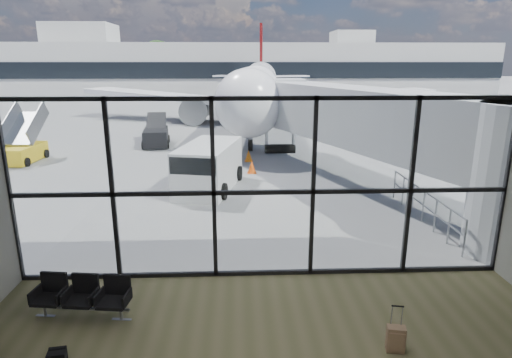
{
  "coord_description": "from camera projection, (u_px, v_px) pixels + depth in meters",
  "views": [
    {
      "loc": [
        -0.61,
        -9.85,
        5.25
      ],
      "look_at": [
        -0.05,
        3.0,
        1.71
      ],
      "focal_mm": 30.0,
      "sensor_mm": 36.0,
      "label": 1
    }
  ],
  "objects": [
    {
      "name": "ground",
      "position": [
        242.0,
        109.0,
        49.43
      ],
      "size": [
        220.0,
        220.0,
        0.0
      ],
      "primitive_type": "plane",
      "color": "slate",
      "rests_on": "ground"
    },
    {
      "name": "lounge_shell",
      "position": [
        286.0,
        268.0,
        5.58
      ],
      "size": [
        12.02,
        8.01,
        4.51
      ],
      "color": "#696642",
      "rests_on": "ground"
    },
    {
      "name": "glass_curtain_wall",
      "position": [
        264.0,
        190.0,
        10.31
      ],
      "size": [
        12.1,
        0.12,
        4.5
      ],
      "color": "white",
      "rests_on": "ground"
    },
    {
      "name": "jet_bridge",
      "position": [
        374.0,
        126.0,
        17.19
      ],
      "size": [
        8.0,
        16.5,
        4.33
      ],
      "color": "#ACAFB2",
      "rests_on": "ground"
    },
    {
      "name": "apron_railing",
      "position": [
        424.0,
        202.0,
        14.32
      ],
      "size": [
        0.06,
        5.46,
        1.11
      ],
      "color": "gray",
      "rests_on": "ground"
    },
    {
      "name": "far_terminal",
      "position": [
        237.0,
        68.0,
        69.46
      ],
      "size": [
        80.0,
        12.2,
        11.0
      ],
      "color": "#A0A19D",
      "rests_on": "ground"
    },
    {
      "name": "tree_1",
      "position": [
        24.0,
        62.0,
        77.22
      ],
      "size": [
        5.61,
        5.61,
        8.07
      ],
      "color": "#382619",
      "rests_on": "ground"
    },
    {
      "name": "tree_2",
      "position": [
        58.0,
        58.0,
        77.31
      ],
      "size": [
        6.27,
        6.27,
        9.03
      ],
      "color": "#382619",
      "rests_on": "ground"
    },
    {
      "name": "tree_3",
      "position": [
        92.0,
        65.0,
        77.89
      ],
      "size": [
        4.95,
        4.95,
        7.12
      ],
      "color": "#382619",
      "rests_on": "ground"
    },
    {
      "name": "tree_4",
      "position": [
        125.0,
        62.0,
        77.98
      ],
      "size": [
        5.61,
        5.61,
        8.07
      ],
      "color": "#382619",
      "rests_on": "ground"
    },
    {
      "name": "tree_5",
      "position": [
        158.0,
        58.0,
        78.07
      ],
      "size": [
        6.27,
        6.27,
        9.03
      ],
      "color": "#382619",
      "rests_on": "ground"
    },
    {
      "name": "seating_row",
      "position": [
        83.0,
        294.0,
        9.03
      ],
      "size": [
        2.04,
        0.8,
        0.91
      ],
      "rotation": [
        0.0,
        0.0,
        -0.13
      ],
      "color": "gray",
      "rests_on": "ground"
    },
    {
      "name": "suitcase",
      "position": [
        396.0,
        339.0,
        7.94
      ],
      "size": [
        0.37,
        0.29,
        0.91
      ],
      "rotation": [
        0.0,
        0.0,
        -0.19
      ],
      "color": "#926F51",
      "rests_on": "ground"
    },
    {
      "name": "airliner",
      "position": [
        257.0,
        87.0,
        39.34
      ],
      "size": [
        32.84,
        38.1,
        9.81
      ],
      "rotation": [
        0.0,
        0.0,
        -0.08
      ],
      "color": "white",
      "rests_on": "ground"
    },
    {
      "name": "service_van",
      "position": [
        208.0,
        166.0,
        17.99
      ],
      "size": [
        2.86,
        4.71,
        1.92
      ],
      "rotation": [
        0.0,
        0.0,
        -0.22
      ],
      "color": "silver",
      "rests_on": "ground"
    },
    {
      "name": "belt_loader",
      "position": [
        156.0,
        136.0,
        27.55
      ],
      "size": [
        1.98,
        4.25,
        1.89
      ],
      "rotation": [
        0.0,
        0.0,
        0.13
      ],
      "color": "black",
      "rests_on": "ground"
    },
    {
      "name": "mobile_stairs",
      "position": [
        21.0,
        151.0,
        23.1
      ],
      "size": [
        2.01,
        3.6,
        2.49
      ],
      "rotation": [
        0.0,
        0.0,
        -0.04
      ],
      "color": "gold",
      "rests_on": "ground"
    },
    {
      "name": "traffic_cone_a",
      "position": [
        249.0,
        156.0,
        23.25
      ],
      "size": [
        0.43,
        0.43,
        0.62
      ],
      "color": "orange",
      "rests_on": "ground"
    },
    {
      "name": "traffic_cone_b",
      "position": [
        252.0,
        167.0,
        20.79
      ],
      "size": [
        0.44,
        0.44,
        0.62
      ],
      "color": "#DD4C0B",
      "rests_on": "ground"
    }
  ]
}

